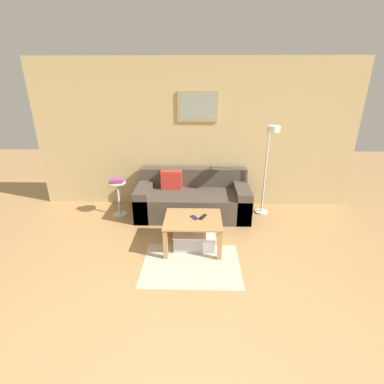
{
  "coord_description": "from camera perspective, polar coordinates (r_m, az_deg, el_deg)",
  "views": [
    {
      "loc": [
        0.08,
        -1.16,
        2.18
      ],
      "look_at": [
        -0.0,
        2.14,
        0.85
      ],
      "focal_mm": 26.0,
      "sensor_mm": 36.0,
      "label": 1
    }
  ],
  "objects": [
    {
      "name": "side_table",
      "position": [
        4.89,
        -14.87,
        -0.75
      ],
      "size": [
        0.29,
        0.29,
        0.6
      ],
      "color": "silver",
      "rests_on": "ground_plane"
    },
    {
      "name": "couch",
      "position": [
        4.82,
        0.14,
        -1.46
      ],
      "size": [
        1.89,
        0.87,
        0.74
      ],
      "color": "#4C4238",
      "rests_on": "ground_plane"
    },
    {
      "name": "wall_back",
      "position": [
        4.97,
        0.54,
        11.49
      ],
      "size": [
        5.6,
        0.09,
        2.55
      ],
      "color": "tan",
      "rests_on": "ground_plane"
    },
    {
      "name": "remote_control",
      "position": [
        3.81,
        2.26,
        -5.1
      ],
      "size": [
        0.1,
        0.15,
        0.02
      ],
      "primitive_type": "cube",
      "rotation": [
        0.0,
        0.0,
        -0.48
      ],
      "color": "black",
      "rests_on": "coffee_table"
    },
    {
      "name": "area_rug",
      "position": [
        3.65,
        -0.19,
        -14.66
      ],
      "size": [
        1.23,
        0.92,
        0.01
      ],
      "primitive_type": "cube",
      "color": "#C1B299",
      "rests_on": "ground_plane"
    },
    {
      "name": "coffee_table",
      "position": [
        3.82,
        0.21,
        -6.61
      ],
      "size": [
        0.78,
        0.66,
        0.44
      ],
      "color": "#AD7F4C",
      "rests_on": "ground_plane"
    },
    {
      "name": "cell_phone",
      "position": [
        3.8,
        0.5,
        -5.25
      ],
      "size": [
        0.13,
        0.15,
        0.01
      ],
      "primitive_type": "cube",
      "rotation": [
        0.0,
        0.0,
        0.57
      ],
      "color": "#1E2338",
      "rests_on": "coffee_table"
    },
    {
      "name": "floor_lamp",
      "position": [
        4.62,
        15.56,
        7.41
      ],
      "size": [
        0.23,
        0.45,
        1.55
      ],
      "color": "silver",
      "rests_on": "ground_plane"
    },
    {
      "name": "storage_bin",
      "position": [
        3.94,
        0.5,
        -9.6
      ],
      "size": [
        0.58,
        0.39,
        0.23
      ],
      "color": "#B2B2B7",
      "rests_on": "ground_plane"
    },
    {
      "name": "book_stack",
      "position": [
        4.79,
        -15.17,
        2.29
      ],
      "size": [
        0.25,
        0.17,
        0.07
      ],
      "color": "#8C4C93",
      "rests_on": "side_table"
    }
  ]
}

